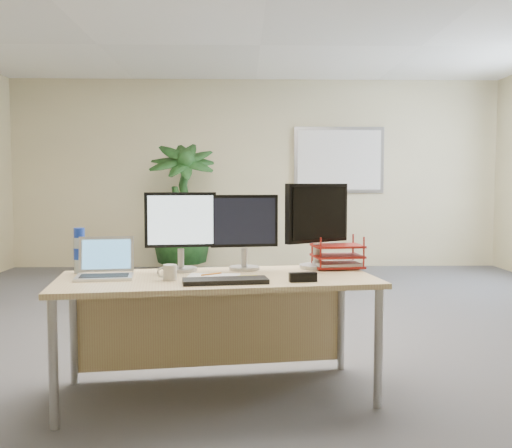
{
  "coord_description": "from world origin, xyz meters",
  "views": [
    {
      "loc": [
        -0.19,
        -4.27,
        1.2
      ],
      "look_at": [
        -0.09,
        0.35,
        0.88
      ],
      "focal_mm": 40.0,
      "sensor_mm": 36.0,
      "label": 1
    }
  ],
  "objects_px": {
    "floor_plant": "(182,218)",
    "monitor_left": "(181,226)",
    "monitor_right": "(244,227)",
    "laptop": "(105,267)",
    "desk": "(216,298)"
  },
  "relations": [
    {
      "from": "floor_plant",
      "to": "monitor_left",
      "type": "distance_m",
      "value": 4.27
    },
    {
      "from": "monitor_left",
      "to": "monitor_right",
      "type": "bearing_deg",
      "value": 7.14
    },
    {
      "from": "floor_plant",
      "to": "monitor_left",
      "type": "bearing_deg",
      "value": -83.97
    },
    {
      "from": "floor_plant",
      "to": "monitor_left",
      "type": "height_order",
      "value": "floor_plant"
    },
    {
      "from": "desk",
      "to": "laptop",
      "type": "xyz_separation_m",
      "value": [
        -0.62,
        -0.08,
        0.2
      ]
    },
    {
      "from": "desk",
      "to": "monitor_right",
      "type": "xyz_separation_m",
      "value": [
        0.17,
        0.18,
        0.4
      ]
    },
    {
      "from": "monitor_right",
      "to": "laptop",
      "type": "relative_size",
      "value": 1.33
    },
    {
      "from": "monitor_left",
      "to": "laptop",
      "type": "xyz_separation_m",
      "value": [
        -0.4,
        -0.21,
        -0.21
      ]
    },
    {
      "from": "monitor_left",
      "to": "laptop",
      "type": "relative_size",
      "value": 1.38
    },
    {
      "from": "monitor_right",
      "to": "floor_plant",
      "type": "bearing_deg",
      "value": 101.19
    },
    {
      "from": "desk",
      "to": "monitor_right",
      "type": "height_order",
      "value": "monitor_right"
    },
    {
      "from": "floor_plant",
      "to": "laptop",
      "type": "bearing_deg",
      "value": -89.41
    },
    {
      "from": "desk",
      "to": "floor_plant",
      "type": "height_order",
      "value": "floor_plant"
    },
    {
      "from": "desk",
      "to": "laptop",
      "type": "bearing_deg",
      "value": -172.75
    },
    {
      "from": "floor_plant",
      "to": "monitor_right",
      "type": "xyz_separation_m",
      "value": [
        0.83,
        -4.19,
        0.19
      ]
    }
  ]
}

